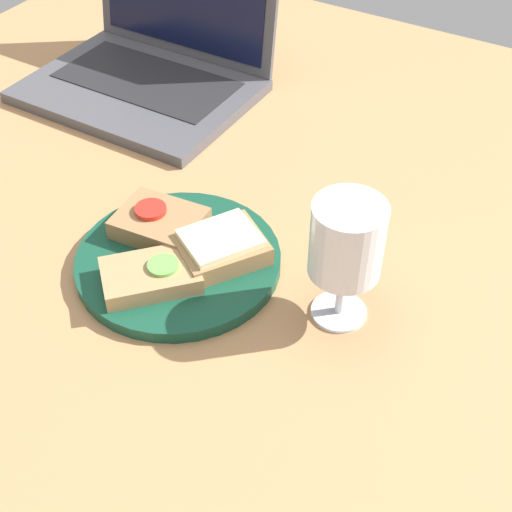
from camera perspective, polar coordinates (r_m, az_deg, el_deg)
The scene contains 7 objects.
wooden_table at distance 86.34cm, azimuth -3.68°, elevation -0.35°, with size 140.00×140.00×3.00cm, color #B27F51.
plate at distance 83.31cm, azimuth -6.22°, elevation -0.37°, with size 23.88×23.88×1.54cm, color #144733.
sandwich_with_cucumber at distance 79.28cm, azimuth -8.37°, elevation -1.51°, with size 12.24×12.39×2.51cm.
sandwich_with_cheese at distance 81.31cm, azimuth -2.83°, elevation 0.76°, with size 11.92×12.42×3.22cm.
sandwich_with_tomato at distance 85.52cm, azimuth -7.75°, elevation 2.66°, with size 10.66×8.73×3.05cm.
wine_glass at distance 71.54cm, azimuth 7.25°, elevation 0.96°, with size 7.59×7.59×14.85cm.
laptop at distance 116.32cm, azimuth -8.36°, elevation 15.03°, with size 33.99×27.92×21.39cm.
Camera 1 is at (36.87, -50.95, 60.65)cm, focal length 50.00 mm.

